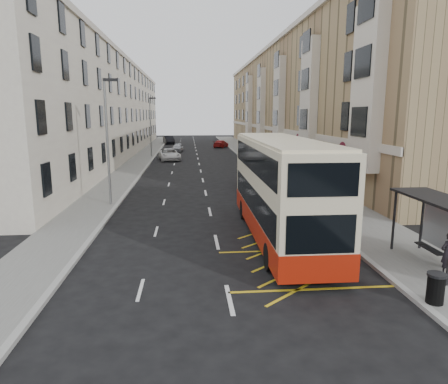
{
  "coord_description": "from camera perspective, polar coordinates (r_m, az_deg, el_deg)",
  "views": [
    {
      "loc": [
        -1.26,
        -14.08,
        5.98
      ],
      "look_at": [
        0.61,
        6.95,
        1.83
      ],
      "focal_mm": 32.0,
      "sensor_mm": 36.0,
      "label": 1
    }
  ],
  "objects": [
    {
      "name": "ground",
      "position": [
        15.35,
        0.02,
        -11.81
      ],
      "size": [
        200.0,
        200.0,
        0.0
      ],
      "primitive_type": "plane",
      "color": "black",
      "rests_on": "ground"
    },
    {
      "name": "double_decker_rear",
      "position": [
        31.04,
        6.49,
        3.92
      ],
      "size": [
        3.45,
        10.68,
        4.18
      ],
      "rotation": [
        0.0,
        0.0,
        0.1
      ],
      "color": "beige",
      "rests_on": "ground"
    },
    {
      "name": "guard_railing",
      "position": [
        21.82,
        15.22,
        -2.87
      ],
      "size": [
        0.06,
        6.56,
        1.01
      ],
      "color": "#AB1A27",
      "rests_on": "pavement_right"
    },
    {
      "name": "pavement_right",
      "position": [
        45.43,
        6.73,
        3.57
      ],
      "size": [
        4.0,
        120.0,
        0.15
      ],
      "primitive_type": "cube",
      "color": "#63635E",
      "rests_on": "ground"
    },
    {
      "name": "kerb_left",
      "position": [
        44.73,
        -11.15,
        3.32
      ],
      "size": [
        0.25,
        120.0,
        0.15
      ],
      "primitive_type": "cube",
      "color": "#989893",
      "rests_on": "ground"
    },
    {
      "name": "kerb_right",
      "position": [
        45.07,
        4.23,
        3.56
      ],
      "size": [
        0.25,
        120.0,
        0.15
      ],
      "primitive_type": "cube",
      "color": "#989893",
      "rests_on": "ground"
    },
    {
      "name": "pedestrian_far",
      "position": [
        22.84,
        14.91,
        -1.69
      ],
      "size": [
        1.16,
        0.84,
        1.83
      ],
      "primitive_type": "imported",
      "rotation": [
        0.0,
        0.0,
        2.74
      ],
      "color": "black",
      "rests_on": "pavement_right"
    },
    {
      "name": "road_markings",
      "position": [
        59.4,
        -3.87,
        5.32
      ],
      "size": [
        10.0,
        110.0,
        0.01
      ],
      "primitive_type": null,
      "color": "silver",
      "rests_on": "ground"
    },
    {
      "name": "white_van",
      "position": [
        52.91,
        -7.81,
        5.34
      ],
      "size": [
        3.33,
        5.71,
        1.5
      ],
      "primitive_type": "imported",
      "rotation": [
        0.0,
        0.0,
        0.16
      ],
      "color": "white",
      "rests_on": "ground"
    },
    {
      "name": "terrace_right",
      "position": [
        61.63,
        10.34,
        12.38
      ],
      "size": [
        10.75,
        79.0,
        15.25
      ],
      "color": "#9F875C",
      "rests_on": "ground"
    },
    {
      "name": "pedestrian_near",
      "position": [
        16.89,
        29.31,
        -7.68
      ],
      "size": [
        0.65,
        0.49,
        1.61
      ],
      "primitive_type": "imported",
      "rotation": [
        0.0,
        0.0,
        3.34
      ],
      "color": "black",
      "rests_on": "pavement_right"
    },
    {
      "name": "car_dark",
      "position": [
        81.76,
        -7.91,
        7.39
      ],
      "size": [
        2.67,
        5.14,
        1.61
      ],
      "primitive_type": "imported",
      "rotation": [
        0.0,
        0.0,
        0.21
      ],
      "color": "black",
      "rests_on": "ground"
    },
    {
      "name": "bus_shelter",
      "position": [
        17.16,
        29.17,
        -3.27
      ],
      "size": [
        1.65,
        4.25,
        2.7
      ],
      "color": "black",
      "rests_on": "pavement_right"
    },
    {
      "name": "street_lamp_far",
      "position": [
        56.33,
        -10.42,
        9.57
      ],
      "size": [
        0.93,
        0.18,
        8.0
      ],
      "color": "gray",
      "rests_on": "pavement_left"
    },
    {
      "name": "pavement_left",
      "position": [
        44.91,
        -13.05,
        3.27
      ],
      "size": [
        3.0,
        120.0,
        0.15
      ],
      "primitive_type": "cube",
      "color": "#63635E",
      "rests_on": "ground"
    },
    {
      "name": "litter_bin",
      "position": [
        14.38,
        27.99,
        -11.99
      ],
      "size": [
        0.59,
        0.59,
        0.98
      ],
      "color": "black",
      "rests_on": "pavement_right"
    },
    {
      "name": "car_silver",
      "position": [
        64.62,
        -6.64,
        6.33
      ],
      "size": [
        1.98,
        4.07,
        1.34
      ],
      "primitive_type": "imported",
      "rotation": [
        0.0,
        0.0,
        -0.1
      ],
      "color": "#ABADB2",
      "rests_on": "ground"
    },
    {
      "name": "street_lamp_near",
      "position": [
        26.61,
        -16.27,
        7.78
      ],
      "size": [
        0.93,
        0.18,
        8.0
      ],
      "color": "gray",
      "rests_on": "pavement_left"
    },
    {
      "name": "terrace_left",
      "position": [
        60.82,
        -16.96,
        11.15
      ],
      "size": [
        9.18,
        79.0,
        13.25
      ],
      "color": "silver",
      "rests_on": "ground"
    },
    {
      "name": "double_decker_front",
      "position": [
        19.11,
        8.08,
        0.41
      ],
      "size": [
        2.88,
        12.17,
        4.84
      ],
      "rotation": [
        0.0,
        0.0,
        -0.01
      ],
      "color": "beige",
      "rests_on": "ground"
    },
    {
      "name": "car_red",
      "position": [
        72.51,
        -0.45,
        6.91
      ],
      "size": [
        3.36,
        4.88,
        1.31
      ],
      "primitive_type": "imported",
      "rotation": [
        0.0,
        0.0,
        2.77
      ],
      "color": "#AA1919",
      "rests_on": "ground"
    }
  ]
}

